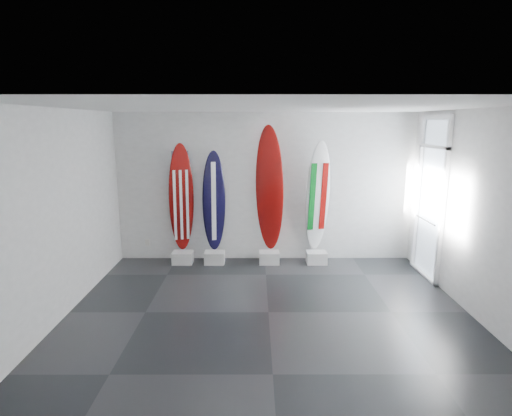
{
  "coord_description": "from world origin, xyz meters",
  "views": [
    {
      "loc": [
        -0.2,
        -5.65,
        2.79
      ],
      "look_at": [
        -0.19,
        1.4,
        1.31
      ],
      "focal_mm": 28.51,
      "sensor_mm": 36.0,
      "label": 1
    }
  ],
  "objects_px": {
    "surfboard_swiss": "(270,189)",
    "surfboard_navy": "(214,202)",
    "surfboard_usa": "(181,198)",
    "surfboard_italy": "(318,197)"
  },
  "relations": [
    {
      "from": "surfboard_navy",
      "to": "surfboard_italy",
      "type": "bearing_deg",
      "value": -14.34
    },
    {
      "from": "surfboard_swiss",
      "to": "surfboard_navy",
      "type": "bearing_deg",
      "value": -162.28
    },
    {
      "from": "surfboard_usa",
      "to": "surfboard_italy",
      "type": "height_order",
      "value": "surfboard_italy"
    },
    {
      "from": "surfboard_usa",
      "to": "surfboard_swiss",
      "type": "height_order",
      "value": "surfboard_swiss"
    },
    {
      "from": "surfboard_navy",
      "to": "surfboard_swiss",
      "type": "height_order",
      "value": "surfboard_swiss"
    },
    {
      "from": "surfboard_usa",
      "to": "surfboard_italy",
      "type": "distance_m",
      "value": 2.71
    },
    {
      "from": "surfboard_usa",
      "to": "surfboard_swiss",
      "type": "relative_size",
      "value": 0.86
    },
    {
      "from": "surfboard_usa",
      "to": "surfboard_italy",
      "type": "relative_size",
      "value": 0.98
    },
    {
      "from": "surfboard_navy",
      "to": "surfboard_italy",
      "type": "relative_size",
      "value": 0.91
    },
    {
      "from": "surfboard_usa",
      "to": "surfboard_navy",
      "type": "distance_m",
      "value": 0.65
    }
  ]
}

